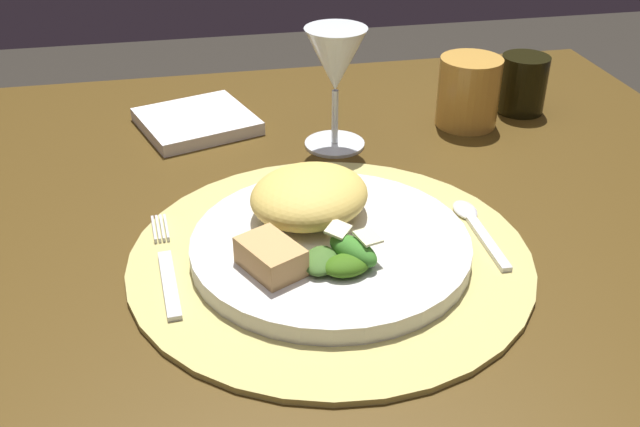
{
  "coord_description": "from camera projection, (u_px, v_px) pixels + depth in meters",
  "views": [
    {
      "loc": [
        -0.07,
        -0.6,
        1.12
      ],
      "look_at": [
        0.05,
        -0.01,
        0.75
      ],
      "focal_mm": 40.43,
      "sensor_mm": 36.0,
      "label": 1
    }
  ],
  "objects": [
    {
      "name": "amber_tumbler",
      "position": [
        468.0,
        92.0,
        0.92
      ],
      "size": [
        0.08,
        0.08,
        0.09
      ],
      "primitive_type": "cylinder",
      "color": "gold",
      "rests_on": "dining_table"
    },
    {
      "name": "dinner_plate",
      "position": [
        331.0,
        246.0,
        0.67
      ],
      "size": [
        0.26,
        0.26,
        0.02
      ],
      "primitive_type": "cylinder",
      "color": "silver",
      "rests_on": "placemat"
    },
    {
      "name": "pasta_serving",
      "position": [
        309.0,
        196.0,
        0.69
      ],
      "size": [
        0.16,
        0.16,
        0.04
      ],
      "primitive_type": "ellipsoid",
      "rotation": [
        0.0,
        0.0,
        0.7
      ],
      "color": "#DFBE57",
      "rests_on": "dinner_plate"
    },
    {
      "name": "salad_greens",
      "position": [
        343.0,
        257.0,
        0.62
      ],
      "size": [
        0.08,
        0.07,
        0.03
      ],
      "color": "#346112",
      "rests_on": "dinner_plate"
    },
    {
      "name": "spoon",
      "position": [
        474.0,
        222.0,
        0.72
      ],
      "size": [
        0.02,
        0.13,
        0.01
      ],
      "color": "silver",
      "rests_on": "placemat"
    },
    {
      "name": "dining_table",
      "position": [
        270.0,
        322.0,
        0.78
      ],
      "size": [
        1.15,
        0.92,
        0.73
      ],
      "color": "#483210",
      "rests_on": "ground"
    },
    {
      "name": "placemat",
      "position": [
        330.0,
        256.0,
        0.68
      ],
      "size": [
        0.38,
        0.38,
        0.01
      ],
      "primitive_type": "cylinder",
      "color": "tan",
      "rests_on": "dining_table"
    },
    {
      "name": "bread_piece",
      "position": [
        271.0,
        257.0,
        0.62
      ],
      "size": [
        0.06,
        0.07,
        0.03
      ],
      "primitive_type": "cube",
      "rotation": [
        0.0,
        0.0,
        2.04
      ],
      "color": "tan",
      "rests_on": "dinner_plate"
    },
    {
      "name": "dark_tumbler",
      "position": [
        523.0,
        84.0,
        0.96
      ],
      "size": [
        0.06,
        0.06,
        0.08
      ],
      "primitive_type": "cylinder",
      "color": "black",
      "rests_on": "dining_table"
    },
    {
      "name": "wine_glass",
      "position": [
        336.0,
        65.0,
        0.83
      ],
      "size": [
        0.07,
        0.07,
        0.15
      ],
      "color": "silver",
      "rests_on": "dining_table"
    },
    {
      "name": "napkin",
      "position": [
        197.0,
        121.0,
        0.93
      ],
      "size": [
        0.17,
        0.16,
        0.02
      ],
      "primitive_type": "cube",
      "rotation": [
        0.0,
        0.0,
        0.32
      ],
      "color": "white",
      "rests_on": "dining_table"
    },
    {
      "name": "fork",
      "position": [
        167.0,
        268.0,
        0.65
      ],
      "size": [
        0.03,
        0.17,
        0.0
      ],
      "color": "silver",
      "rests_on": "placemat"
    }
  ]
}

